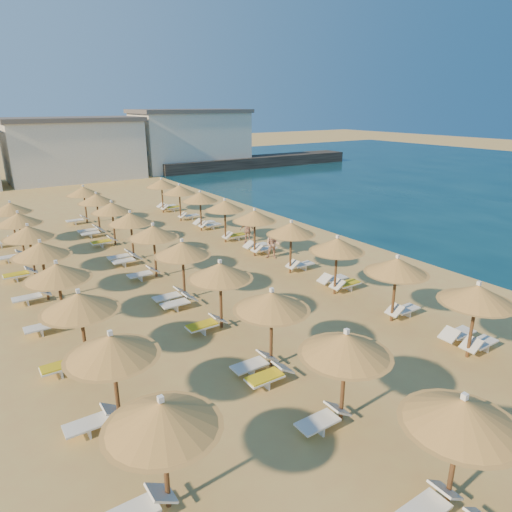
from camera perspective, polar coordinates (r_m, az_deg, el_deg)
ground at (r=20.94m, az=5.39°, el=-6.43°), size 220.00×220.00×0.00m
jetty at (r=68.28m, az=0.09°, el=11.72°), size 30.10×4.80×1.50m
hotel_blocks at (r=60.83m, az=-20.81°, el=12.53°), size 47.58×9.19×8.10m
parasol_row_east at (r=24.32m, az=4.41°, el=3.31°), size 2.66×37.76×2.97m
parasol_row_west at (r=21.15m, az=-9.20°, el=0.79°), size 2.66×37.76×2.97m
parasol_row_inland at (r=21.33m, az=-24.51°, el=-0.54°), size 2.66×27.23×2.97m
loungers at (r=22.66m, az=-5.92°, el=-3.51°), size 14.77×36.63×0.66m
beachgoer_c at (r=30.16m, az=-1.11°, el=3.20°), size 0.94×1.03×1.68m
beachgoer_b at (r=27.09m, az=2.10°, el=1.45°), size 1.06×1.05×1.72m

